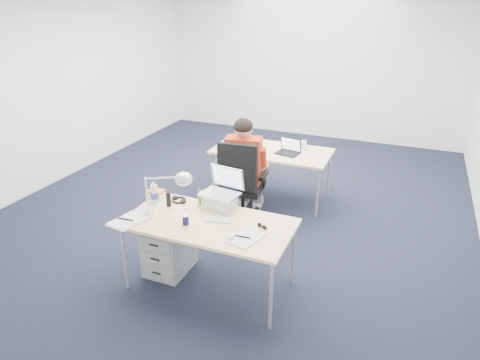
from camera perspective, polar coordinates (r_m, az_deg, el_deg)
name	(u,v)px	position (r m, az deg, el deg)	size (l,w,h in m)	color
floor	(242,204)	(6.01, 0.29, -3.19)	(7.00, 7.00, 0.00)	black
room	(242,81)	(5.45, 0.33, 13.10)	(6.02, 7.02, 2.80)	white
desk_near	(209,226)	(4.09, -4.18, -6.15)	(1.60, 0.80, 0.73)	#DCC87F
desk_far	(272,153)	(5.93, 4.24, 3.58)	(1.60, 0.80, 0.73)	#DCC87F
office_chair	(242,201)	(5.35, 0.26, -2.86)	(0.80, 0.80, 1.15)	black
seated_person	(246,169)	(5.37, 0.79, 1.49)	(0.48, 0.79, 1.37)	#BC341A
drawer_pedestal_near	(169,247)	(4.59, -9.44, -8.80)	(0.40, 0.50, 0.55)	#A1A4A6
drawer_pedestal_far	(231,177)	(6.17, -1.23, 0.39)	(0.40, 0.50, 0.55)	#A1A4A6
silver_laptop	(220,190)	(4.24, -2.73, -1.28)	(0.37, 0.29, 0.39)	silver
wireless_keyboard	(218,220)	(4.08, -2.96, -5.32)	(0.25, 0.10, 0.01)	white
computer_mouse	(231,236)	(3.79, -1.18, -7.53)	(0.06, 0.10, 0.04)	white
headphones	(179,200)	(4.49, -8.13, -2.60)	(0.19, 0.15, 0.03)	black
can_koozie	(186,220)	(4.02, -7.27, -5.27)	(0.06, 0.06, 0.10)	#171542
water_bottle	(154,193)	(4.43, -11.39, -1.72)	(0.07, 0.07, 0.23)	silver
bear_figurine	(201,196)	(4.37, -5.22, -2.21)	(0.09, 0.06, 0.16)	#38741E
book_stack	(156,194)	(4.60, -11.12, -1.81)	(0.18, 0.13, 0.08)	silver
cordless_phone	(169,199)	(4.37, -9.50, -2.58)	(0.04, 0.03, 0.15)	black
papers_left	(128,221)	(4.20, -14.76, -5.27)	(0.24, 0.34, 0.01)	#FFD893
papers_right	(245,238)	(3.79, 0.67, -7.77)	(0.21, 0.31, 0.01)	#FFD893
sunglasses	(262,227)	(3.96, 2.95, -6.22)	(0.11, 0.05, 0.03)	black
desk_lamp	(161,192)	(4.08, -10.53, -1.65)	(0.47, 0.17, 0.53)	silver
dark_laptop	(288,146)	(5.75, 6.37, 4.48)	(0.30, 0.29, 0.22)	black
far_cup	(304,145)	(6.02, 8.49, 4.70)	(0.08, 0.08, 0.11)	white
far_papers	(254,141)	(6.25, 1.86, 5.17)	(0.19, 0.27, 0.01)	white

